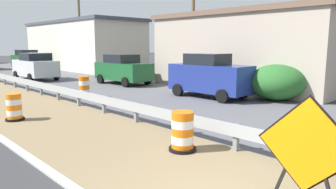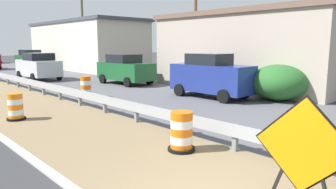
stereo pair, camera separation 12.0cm
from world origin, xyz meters
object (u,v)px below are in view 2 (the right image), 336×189
at_px(car_lead_far_lane, 38,66).
at_px(car_distant_a, 31,60).
at_px(warning_sign_diamond, 303,151).
at_px(car_mid_far_lane, 125,69).
at_px(traffic_barrel_mid, 86,88).
at_px(utility_pole_near, 195,11).
at_px(traffic_barrel_close, 16,108).
at_px(car_trailing_near_lane, 211,76).
at_px(utility_pole_mid, 83,31).
at_px(traffic_barrel_nearest, 182,133).

xyz_separation_m(car_lead_far_lane, car_distant_a, (2.78, 9.34, 0.05)).
relative_size(warning_sign_diamond, car_mid_far_lane, 0.45).
xyz_separation_m(traffic_barrel_mid, utility_pole_near, (7.98, -0.22, 4.36)).
xyz_separation_m(traffic_barrel_close, car_lead_far_lane, (5.67, 12.71, 0.60)).
height_order(car_trailing_near_lane, utility_pole_mid, utility_pole_mid).
xyz_separation_m(warning_sign_diamond, traffic_barrel_mid, (2.94, 12.27, -0.55)).
bearing_deg(car_trailing_near_lane, utility_pole_near, 140.10).
bearing_deg(car_mid_far_lane, car_lead_far_lane, -156.52).
relative_size(car_trailing_near_lane, utility_pole_near, 0.46).
distance_m(warning_sign_diamond, traffic_barrel_mid, 12.63).
height_order(car_trailing_near_lane, utility_pole_near, utility_pole_near).
height_order(warning_sign_diamond, car_lead_far_lane, car_lead_far_lane).
distance_m(traffic_barrel_mid, utility_pole_mid, 17.03).
bearing_deg(car_mid_far_lane, traffic_barrel_nearest, -31.74).
distance_m(warning_sign_diamond, car_lead_far_lane, 22.88).
bearing_deg(utility_pole_near, car_lead_far_lane, 121.93).
bearing_deg(car_distant_a, traffic_barrel_nearest, -13.29).
bearing_deg(car_trailing_near_lane, utility_pole_mid, 169.74).
relative_size(car_distant_a, utility_pole_mid, 0.61).
distance_m(traffic_barrel_nearest, traffic_barrel_close, 6.67).
height_order(traffic_barrel_mid, utility_pole_mid, utility_pole_mid).
xyz_separation_m(car_distant_a, utility_pole_mid, (3.55, -4.81, 2.93)).
relative_size(utility_pole_near, utility_pole_mid, 1.22).
distance_m(car_trailing_near_lane, car_lead_far_lane, 14.78).
distance_m(traffic_barrel_nearest, utility_pole_mid, 25.89).
height_order(traffic_barrel_nearest, utility_pole_near, utility_pole_near).
height_order(traffic_barrel_nearest, car_lead_far_lane, car_lead_far_lane).
distance_m(car_distant_a, utility_pole_near, 20.44).
xyz_separation_m(warning_sign_diamond, traffic_barrel_nearest, (0.76, 3.37, -0.59)).
bearing_deg(traffic_barrel_nearest, traffic_barrel_mid, 76.23).
height_order(traffic_barrel_nearest, car_trailing_near_lane, car_trailing_near_lane).
bearing_deg(utility_pole_mid, warning_sign_diamond, -111.76).
relative_size(car_trailing_near_lane, car_mid_far_lane, 1.00).
bearing_deg(traffic_barrel_mid, warning_sign_diamond, -103.47).
bearing_deg(car_mid_far_lane, warning_sign_diamond, -28.38).
xyz_separation_m(traffic_barrel_mid, car_distant_a, (4.28, 19.52, 0.58)).
bearing_deg(car_distant_a, utility_pole_near, 10.14).
distance_m(car_lead_far_lane, utility_pole_near, 12.83).
xyz_separation_m(traffic_barrel_nearest, car_mid_far_lane, (6.97, 12.17, 0.56)).
height_order(traffic_barrel_close, car_distant_a, car_distant_a).
distance_m(warning_sign_diamond, car_trailing_near_lane, 11.09).
distance_m(traffic_barrel_mid, utility_pole_near, 9.10).
bearing_deg(car_trailing_near_lane, traffic_barrel_mid, -133.00).
xyz_separation_m(car_trailing_near_lane, utility_pole_mid, (3.11, 18.97, 2.89)).
xyz_separation_m(traffic_barrel_nearest, utility_pole_near, (10.16, 8.68, 4.40)).
xyz_separation_m(traffic_barrel_close, utility_pole_mid, (12.00, 17.24, 3.57)).
distance_m(traffic_barrel_close, utility_pole_near, 13.13).
bearing_deg(warning_sign_diamond, utility_pole_mid, -116.44).
distance_m(traffic_barrel_close, car_distant_a, 23.62).
relative_size(car_distant_a, utility_pole_near, 0.50).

